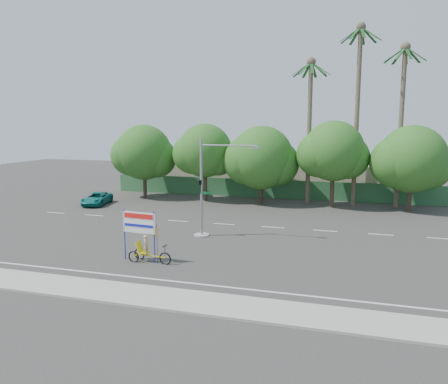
# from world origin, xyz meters

# --- Properties ---
(ground) EXTENTS (120.00, 120.00, 0.00)m
(ground) POSITION_xyz_m (0.00, 0.00, 0.00)
(ground) COLOR #33302D
(ground) RESTS_ON ground
(sidewalk_near) EXTENTS (50.00, 2.40, 0.12)m
(sidewalk_near) POSITION_xyz_m (0.00, -7.50, 0.06)
(sidewalk_near) COLOR gray
(sidewalk_near) RESTS_ON ground
(fence) EXTENTS (38.00, 0.08, 2.00)m
(fence) POSITION_xyz_m (0.00, 21.50, 1.00)
(fence) COLOR #336B3D
(fence) RESTS_ON ground
(building_left) EXTENTS (12.00, 8.00, 4.00)m
(building_left) POSITION_xyz_m (-10.00, 26.00, 2.00)
(building_left) COLOR #BFB498
(building_left) RESTS_ON ground
(building_right) EXTENTS (14.00, 8.00, 3.60)m
(building_right) POSITION_xyz_m (8.00, 26.00, 1.80)
(building_right) COLOR #BFB498
(building_right) RESTS_ON ground
(tree_far_left) EXTENTS (7.14, 6.00, 7.96)m
(tree_far_left) POSITION_xyz_m (-14.05, 18.00, 4.76)
(tree_far_left) COLOR #473828
(tree_far_left) RESTS_ON ground
(tree_left) EXTENTS (6.66, 5.60, 8.07)m
(tree_left) POSITION_xyz_m (-7.05, 18.00, 5.06)
(tree_left) COLOR #473828
(tree_left) RESTS_ON ground
(tree_center) EXTENTS (7.62, 6.40, 7.85)m
(tree_center) POSITION_xyz_m (-1.05, 18.00, 4.47)
(tree_center) COLOR #473828
(tree_center) RESTS_ON ground
(tree_right) EXTENTS (6.90, 5.80, 8.36)m
(tree_right) POSITION_xyz_m (5.95, 18.00, 5.24)
(tree_right) COLOR #473828
(tree_right) RESTS_ON ground
(tree_far_right) EXTENTS (7.38, 6.20, 7.94)m
(tree_far_right) POSITION_xyz_m (12.95, 18.00, 4.64)
(tree_far_right) COLOR #473828
(tree_far_right) RESTS_ON ground
(palm_tall) EXTENTS (3.73, 3.79, 17.45)m
(palm_tall) POSITION_xyz_m (8.00, 19.50, 10.46)
(palm_tall) COLOR #70604C
(palm_tall) RESTS_ON ground
(palm_mid) EXTENTS (3.73, 3.79, 15.45)m
(palm_mid) POSITION_xyz_m (12.00, 19.50, 9.40)
(palm_mid) COLOR #70604C
(palm_mid) RESTS_ON ground
(palm_short) EXTENTS (3.73, 3.79, 14.45)m
(palm_short) POSITION_xyz_m (3.50, 19.50, 8.86)
(palm_short) COLOR #70604C
(palm_short) RESTS_ON ground
(traffic_signal) EXTENTS (4.72, 1.10, 7.00)m
(traffic_signal) POSITION_xyz_m (-2.20, 3.98, 2.92)
(traffic_signal) COLOR gray
(traffic_signal) RESTS_ON ground
(trike_billboard) EXTENTS (3.15, 0.83, 3.10)m
(trike_billboard) POSITION_xyz_m (-3.75, -2.64, 1.25)
(trike_billboard) COLOR black
(trike_billboard) RESTS_ON ground
(pickup_truck) EXTENTS (2.86, 4.75, 1.23)m
(pickup_truck) POSITION_xyz_m (-16.64, 12.61, 0.62)
(pickup_truck) COLOR #10736D
(pickup_truck) RESTS_ON ground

